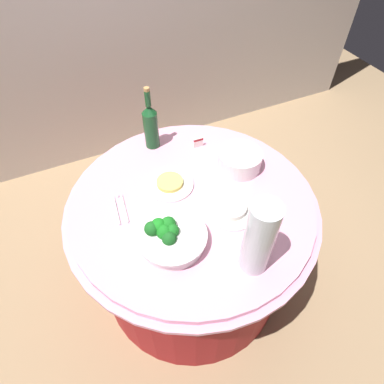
# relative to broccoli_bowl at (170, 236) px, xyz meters

# --- Properties ---
(ground_plane) EXTENTS (6.00, 6.00, 0.00)m
(ground_plane) POSITION_rel_broccoli_bowl_xyz_m (0.17, 0.17, -0.78)
(ground_plane) COLOR #9E7F5B
(buffet_table) EXTENTS (1.16, 1.16, 0.74)m
(buffet_table) POSITION_rel_broccoli_bowl_xyz_m (0.17, 0.17, -0.41)
(buffet_table) COLOR maroon
(buffet_table) RESTS_ON ground_plane
(broccoli_bowl) EXTENTS (0.28, 0.28, 0.11)m
(broccoli_bowl) POSITION_rel_broccoli_bowl_xyz_m (0.00, 0.00, 0.00)
(broccoli_bowl) COLOR white
(broccoli_bowl) RESTS_ON buffet_table
(plate_stack) EXTENTS (0.21, 0.21, 0.09)m
(plate_stack) POSITION_rel_broccoli_bowl_xyz_m (0.47, 0.27, 0.00)
(plate_stack) COLOR white
(plate_stack) RESTS_ON buffet_table
(wine_bottle) EXTENTS (0.07, 0.07, 0.34)m
(wine_bottle) POSITION_rel_broccoli_bowl_xyz_m (0.14, 0.60, 0.09)
(wine_bottle) COLOR #164A22
(wine_bottle) RESTS_ON buffet_table
(decorative_fruit_vase) EXTENTS (0.11, 0.11, 0.34)m
(decorative_fruit_vase) POSITION_rel_broccoli_bowl_xyz_m (0.25, -0.22, 0.12)
(decorative_fruit_vase) COLOR silver
(decorative_fruit_vase) RESTS_ON buffet_table
(serving_tongs) EXTENTS (0.06, 0.17, 0.01)m
(serving_tongs) POSITION_rel_broccoli_bowl_xyz_m (-0.14, 0.25, -0.04)
(serving_tongs) COLOR silver
(serving_tongs) RESTS_ON buffet_table
(food_plate_noodles) EXTENTS (0.22, 0.22, 0.03)m
(food_plate_noodles) POSITION_rel_broccoli_bowl_xyz_m (0.12, 0.29, -0.03)
(food_plate_noodles) COLOR white
(food_plate_noodles) RESTS_ON buffet_table
(food_plate_rice) EXTENTS (0.22, 0.22, 0.04)m
(food_plate_rice) POSITION_rel_broccoli_bowl_xyz_m (0.30, 0.04, -0.03)
(food_plate_rice) COLOR white
(food_plate_rice) RESTS_ON buffet_table
(label_placard_front) EXTENTS (0.05, 0.01, 0.05)m
(label_placard_front) POSITION_rel_broccoli_bowl_xyz_m (0.35, 0.49, -0.01)
(label_placard_front) COLOR white
(label_placard_front) RESTS_ON buffet_table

